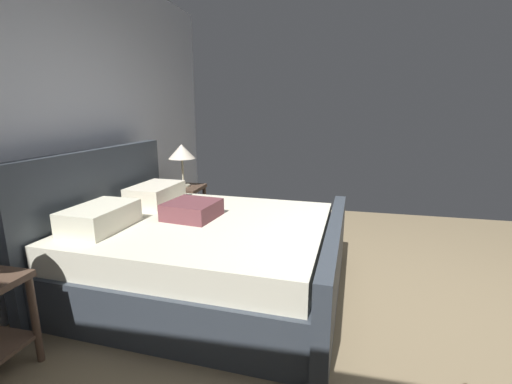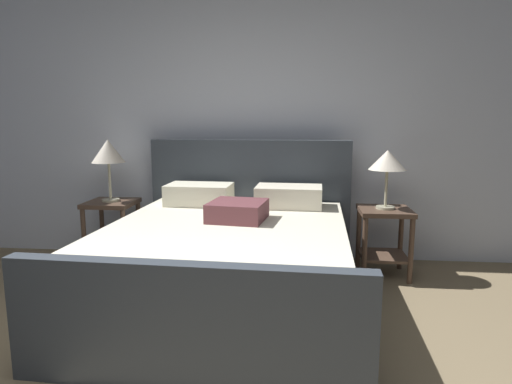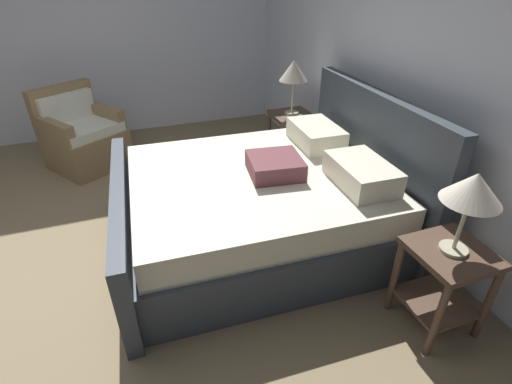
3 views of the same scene
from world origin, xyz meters
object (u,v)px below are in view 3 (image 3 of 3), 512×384
at_px(table_lamp_left, 294,72).
at_px(armchair, 82,137).
at_px(nightstand_right, 444,275).
at_px(bed, 262,201).
at_px(nightstand_left, 291,130).
at_px(table_lamp_right, 473,190).

distance_m(table_lamp_left, armchair, 2.50).
xyz_separation_m(nightstand_right, armchair, (-3.25, -2.17, -0.06)).
relative_size(bed, nightstand_right, 3.74).
xyz_separation_m(bed, nightstand_right, (1.25, 0.72, 0.06)).
bearing_deg(bed, nightstand_left, 146.68).
xyz_separation_m(nightstand_right, nightstand_left, (-2.51, 0.11, 0.00)).
bearing_deg(nightstand_right, armchair, -146.34).
xyz_separation_m(table_lamp_right, table_lamp_left, (-2.51, 0.11, 0.05)).
relative_size(bed, nightstand_left, 3.74).
bearing_deg(table_lamp_left, armchair, -107.98).
relative_size(nightstand_right, armchair, 0.60).
bearing_deg(nightstand_left, armchair, -107.98).
height_order(nightstand_right, table_lamp_left, table_lamp_left).
relative_size(nightstand_right, table_lamp_left, 1.03).
relative_size(table_lamp_right, armchair, 0.50).
relative_size(bed, table_lamp_left, 3.87).
xyz_separation_m(table_lamp_left, armchair, (-0.74, -2.28, -0.71)).
distance_m(bed, table_lamp_right, 1.59).
distance_m(nightstand_right, armchair, 3.91).
bearing_deg(table_lamp_right, table_lamp_left, 177.42).
xyz_separation_m(bed, armchair, (-2.00, -1.45, 0.00)).
distance_m(bed, nightstand_right, 1.44).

